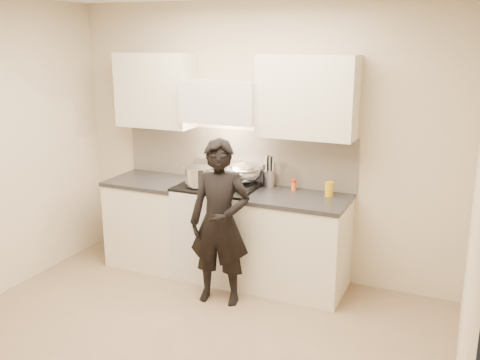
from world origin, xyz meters
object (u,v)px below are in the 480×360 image
object	(u,v)px
stove	(219,230)
utensil_crock	(269,177)
counter_right	(298,243)
person	(220,223)
wok	(241,172)

from	to	relation	value
stove	utensil_crock	distance (m)	0.74
counter_right	utensil_crock	world-z (taller)	utensil_crock
person	counter_right	bearing A→B (deg)	32.54
wok	person	bearing A→B (deg)	-84.30
stove	wok	distance (m)	0.64
wok	utensil_crock	world-z (taller)	wok
counter_right	wok	bearing A→B (deg)	170.03
wok	person	distance (m)	0.70
stove	person	distance (m)	0.64
counter_right	wok	world-z (taller)	wok
stove	counter_right	xyz separation A→B (m)	(0.83, 0.00, -0.01)
counter_right	wok	xyz separation A→B (m)	(-0.63, 0.11, 0.61)
stove	wok	world-z (taller)	wok
stove	wok	bearing A→B (deg)	29.05
wok	person	size ratio (longest dim) A/B	0.33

